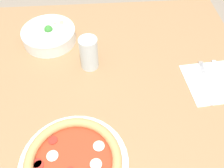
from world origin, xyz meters
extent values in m
cube|color=#99724C|center=(0.00, 0.00, 0.73)|extent=(1.26, 1.05, 0.03)
cylinder|color=olive|center=(0.56, 0.45, 0.36)|extent=(0.06, 0.06, 0.71)
cylinder|color=white|center=(0.01, -0.23, 0.75)|extent=(0.29, 0.29, 0.01)
torus|color=tan|center=(0.01, -0.23, 0.77)|extent=(0.26, 0.26, 0.03)
cylinder|color=red|center=(0.01, -0.23, 0.76)|extent=(0.22, 0.22, 0.01)
cylinder|color=maroon|center=(-0.07, -0.24, 0.76)|extent=(0.03, 0.03, 0.00)
cylinder|color=maroon|center=(-0.08, -0.23, 0.76)|extent=(0.03, 0.03, 0.00)
cylinder|color=maroon|center=(-0.04, -0.17, 0.76)|extent=(0.03, 0.03, 0.00)
ellipsoid|color=silver|center=(0.08, -0.19, 0.76)|extent=(0.03, 0.03, 0.01)
ellipsoid|color=silver|center=(-0.04, -0.21, 0.76)|extent=(0.03, 0.03, 0.01)
ellipsoid|color=silver|center=(0.07, -0.24, 0.76)|extent=(0.03, 0.03, 0.01)
cylinder|color=white|center=(-0.09, 0.28, 0.77)|extent=(0.20, 0.20, 0.05)
torus|color=white|center=(-0.09, 0.28, 0.79)|extent=(0.20, 0.20, 0.01)
ellipsoid|color=#998466|center=(-0.06, 0.27, 0.79)|extent=(0.04, 0.04, 0.02)
ellipsoid|color=tan|center=(-0.10, 0.22, 0.78)|extent=(0.04, 0.04, 0.02)
ellipsoid|color=tan|center=(-0.13, 0.22, 0.78)|extent=(0.04, 0.04, 0.02)
ellipsoid|color=tan|center=(-0.07, 0.31, 0.79)|extent=(0.03, 0.04, 0.02)
ellipsoid|color=tan|center=(-0.04, 0.32, 0.79)|extent=(0.03, 0.04, 0.02)
ellipsoid|color=#998466|center=(-0.06, 0.35, 0.78)|extent=(0.04, 0.04, 0.02)
sphere|color=#388433|center=(-0.09, 0.28, 0.80)|extent=(0.03, 0.03, 0.03)
cube|color=white|center=(0.48, 0.02, 0.74)|extent=(0.19, 0.19, 0.00)
cube|color=silver|center=(0.45, -0.01, 0.75)|extent=(0.02, 0.13, 0.00)
cube|color=silver|center=(0.47, 0.09, 0.75)|extent=(0.01, 0.06, 0.00)
cube|color=silver|center=(0.46, 0.09, 0.75)|extent=(0.01, 0.06, 0.00)
cube|color=silver|center=(0.46, 0.09, 0.75)|extent=(0.01, 0.06, 0.00)
cube|color=silver|center=(0.45, 0.09, 0.75)|extent=(0.01, 0.06, 0.00)
cube|color=silver|center=(0.49, -0.04, 0.75)|extent=(0.02, 0.08, 0.01)
cube|color=silver|center=(0.51, 0.06, 0.75)|extent=(0.03, 0.12, 0.00)
cylinder|color=silver|center=(0.06, 0.13, 0.80)|extent=(0.06, 0.06, 0.12)
camera|label=1|loc=(0.10, -0.50, 1.39)|focal=40.00mm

